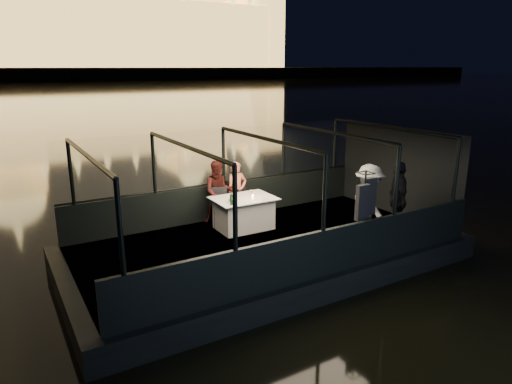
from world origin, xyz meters
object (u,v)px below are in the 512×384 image
wine_bottle (231,198)px  dining_table_central (244,213)px  passenger_stripe (368,205)px  person_woman_coral (237,190)px  chair_port_right (243,204)px  passenger_dark (397,200)px  coat_stand (363,216)px  person_man_maroon (219,193)px  chair_port_left (222,208)px

wine_bottle → dining_table_central: bearing=34.6°
passenger_stripe → wine_bottle: size_ratio=5.86×
person_woman_coral → passenger_stripe: size_ratio=0.85×
chair_port_right → passenger_dark: bearing=-56.4°
passenger_stripe → wine_bottle: passenger_stripe is taller
person_woman_coral → passenger_dark: size_ratio=0.85×
coat_stand → person_man_maroon: 3.77m
dining_table_central → passenger_stripe: (1.94, -2.12, 0.47)m
coat_stand → chair_port_right: bearing=106.5°
chair_port_left → passenger_stripe: 3.47m
coat_stand → person_woman_coral: (-0.99, 3.46, -0.15)m
person_man_maroon → wine_bottle: 1.11m
passenger_stripe → passenger_dark: 0.83m
person_woman_coral → passenger_dark: passenger_dark is taller
person_man_maroon → dining_table_central: bearing=-48.5°
dining_table_central → person_woman_coral: bearing=74.0°
chair_port_left → passenger_dark: (3.13, -2.61, 0.40)m
coat_stand → passenger_stripe: bearing=39.8°
dining_table_central → coat_stand: 3.03m
chair_port_right → wine_bottle: 1.21m
chair_port_left → person_woman_coral: (0.56, 0.27, 0.30)m
passenger_dark → dining_table_central: bearing=-96.4°
passenger_dark → chair_port_left: bearing=-98.3°
chair_port_left → person_woman_coral: person_woman_coral is taller
dining_table_central → person_man_maroon: bearing=112.5°
chair_port_right → person_man_maroon: size_ratio=0.51×
wine_bottle → chair_port_left: bearing=79.0°
chair_port_left → passenger_dark: size_ratio=0.53×
dining_table_central → coat_stand: size_ratio=0.79×
coat_stand → person_man_maroon: bearing=113.3°
chair_port_left → chair_port_right: bearing=21.2°
chair_port_left → person_man_maroon: bearing=97.2°
dining_table_central → wine_bottle: (-0.51, -0.35, 0.53)m
chair_port_right → passenger_stripe: size_ratio=0.46×
dining_table_central → wine_bottle: wine_bottle is taller
coat_stand → person_woman_coral: size_ratio=1.23×
chair_port_left → chair_port_right: size_ratio=1.14×
chair_port_left → wine_bottle: (-0.16, -0.80, 0.47)m
dining_table_central → person_man_maroon: person_man_maroon is taller
passenger_stripe → wine_bottle: (-2.45, 1.77, 0.06)m
wine_bottle → person_woman_coral: bearing=56.2°
person_woman_coral → wine_bottle: 1.30m
chair_port_left → passenger_stripe: bearing=-29.0°
dining_table_central → coat_stand: bearing=-66.5°
chair_port_right → person_man_maroon: (-0.54, 0.25, 0.30)m
coat_stand → person_man_maroon: coat_stand is taller
person_woman_coral → person_man_maroon: person_man_maroon is taller
chair_port_right → coat_stand: size_ratio=0.44×
chair_port_right → passenger_stripe: (1.70, -2.59, 0.40)m
coat_stand → wine_bottle: size_ratio=6.10×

